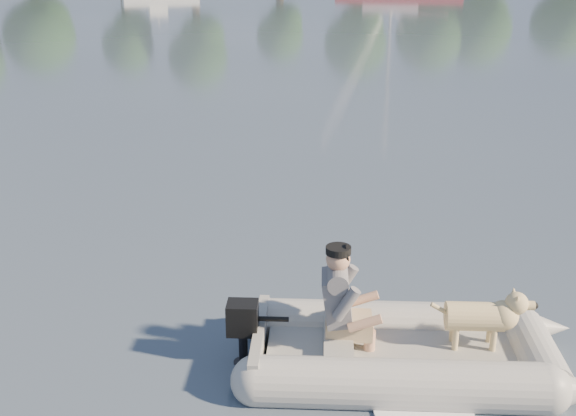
{
  "coord_description": "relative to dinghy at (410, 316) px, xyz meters",
  "views": [
    {
      "loc": [
        -1.59,
        -5.8,
        3.77
      ],
      "look_at": [
        0.02,
        2.02,
        0.75
      ],
      "focal_mm": 45.0,
      "sensor_mm": 36.0,
      "label": 1
    }
  ],
  "objects": [
    {
      "name": "dog",
      "position": [
        0.59,
        -0.1,
        -0.06
      ],
      "size": [
        0.9,
        0.51,
        0.57
      ],
      "primitive_type": null,
      "rotation": [
        0.0,
        0.0,
        -0.25
      ],
      "color": "#D4BA7A",
      "rests_on": "dinghy"
    },
    {
      "name": "dinghy",
      "position": [
        0.0,
        0.0,
        0.0
      ],
      "size": [
        5.11,
        4.29,
        1.28
      ],
      "primitive_type": null,
      "rotation": [
        0.0,
        0.0,
        -0.25
      ],
      "color": "#A7A7A2",
      "rests_on": "water"
    },
    {
      "name": "water",
      "position": [
        -0.66,
        0.37,
        -0.54
      ],
      "size": [
        160.0,
        160.0,
        0.0
      ],
      "primitive_type": "plane",
      "color": "slate",
      "rests_on": "ground"
    },
    {
      "name": "outboard_motor",
      "position": [
        -1.48,
        0.38,
        -0.25
      ],
      "size": [
        0.43,
        0.35,
        0.72
      ],
      "primitive_type": null,
      "rotation": [
        0.0,
        0.0,
        -0.25
      ],
      "color": "black",
      "rests_on": "dinghy"
    },
    {
      "name": "man",
      "position": [
        -0.61,
        0.21,
        0.17
      ],
      "size": [
        0.79,
        0.72,
        0.99
      ],
      "primitive_type": null,
      "rotation": [
        0.0,
        0.0,
        -0.25
      ],
      "color": "slate",
      "rests_on": "dinghy"
    }
  ]
}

